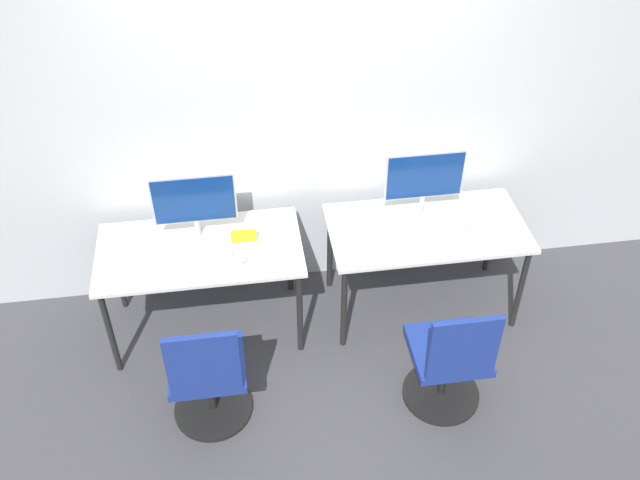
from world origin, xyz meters
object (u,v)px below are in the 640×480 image
at_px(monitor_left, 194,203).
at_px(mouse_right, 471,229).
at_px(keyboard_left, 199,261).
at_px(keyboard_right, 431,235).
at_px(office_chair_left, 208,379).
at_px(monitor_right, 424,179).
at_px(mouse_left, 243,257).
at_px(office_chair_right, 449,364).

relative_size(monitor_left, mouse_right, 5.79).
distance_m(keyboard_left, keyboard_right, 1.48).
height_order(monitor_left, office_chair_left, monitor_left).
xyz_separation_m(keyboard_left, monitor_right, (1.47, 0.30, 0.25)).
bearing_deg(mouse_left, keyboard_left, 177.52).
height_order(keyboard_left, keyboard_right, same).
xyz_separation_m(monitor_left, mouse_right, (1.74, -0.21, -0.25)).
height_order(keyboard_right, office_chair_right, office_chair_right).
xyz_separation_m(monitor_left, mouse_left, (0.27, -0.27, -0.25)).
xyz_separation_m(mouse_left, office_chair_right, (1.15, -0.71, -0.36)).
bearing_deg(keyboard_left, monitor_right, 11.51).
distance_m(keyboard_left, monitor_right, 1.53).
bearing_deg(monitor_right, monitor_left, -178.42).
relative_size(monitor_left, keyboard_left, 1.29).
bearing_deg(keyboard_left, office_chair_right, -27.09).
distance_m(keyboard_left, office_chair_right, 1.63).
height_order(keyboard_left, office_chair_right, office_chair_right).
relative_size(keyboard_left, mouse_right, 4.50).
relative_size(mouse_left, keyboard_right, 0.22).
height_order(mouse_left, mouse_right, same).
bearing_deg(monitor_left, mouse_left, -45.37).
bearing_deg(office_chair_left, keyboard_right, 24.40).
xyz_separation_m(mouse_left, keyboard_right, (1.21, 0.05, -0.01)).
relative_size(keyboard_right, mouse_right, 4.50).
height_order(mouse_left, monitor_right, monitor_right).
bearing_deg(keyboard_right, office_chair_left, -155.60).
distance_m(monitor_left, keyboard_right, 1.51).
bearing_deg(keyboard_right, monitor_left, 171.50).
bearing_deg(monitor_right, office_chair_left, -147.77).
bearing_deg(keyboard_left, monitor_left, 90.00).
distance_m(office_chair_left, office_chair_right, 1.42).
distance_m(keyboard_left, mouse_right, 1.74).
height_order(keyboard_right, mouse_right, mouse_right).
xyz_separation_m(keyboard_right, office_chair_right, (-0.06, -0.76, -0.36)).
bearing_deg(monitor_left, office_chair_right, -34.80).
bearing_deg(mouse_right, office_chair_right, -112.80).
xyz_separation_m(office_chair_left, mouse_right, (1.74, 0.68, 0.36)).
distance_m(mouse_left, office_chair_right, 1.40).
distance_m(keyboard_right, office_chair_right, 0.85).
xyz_separation_m(mouse_left, monitor_right, (1.21, 0.31, 0.25)).
distance_m(monitor_right, mouse_right, 0.44).
bearing_deg(mouse_right, monitor_left, 173.15).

